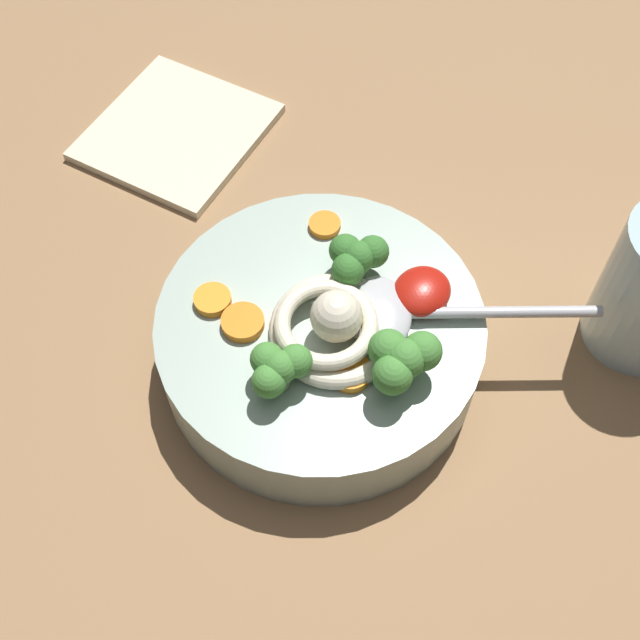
{
  "coord_description": "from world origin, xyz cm",
  "views": [
    {
      "loc": [
        20.7,
        16.6,
        55.64
      ],
      "look_at": [
        -2.62,
        -2.39,
        8.43
      ],
      "focal_mm": 46.27,
      "sensor_mm": 36.0,
      "label": 1
    }
  ],
  "objects_px": {
    "soup_bowl": "(320,339)",
    "folded_napkin": "(177,132)",
    "noodle_pile": "(333,325)",
    "soup_spoon": "(400,313)"
  },
  "relations": [
    {
      "from": "soup_bowl",
      "to": "soup_spoon",
      "type": "bearing_deg",
      "value": 129.68
    },
    {
      "from": "noodle_pile",
      "to": "folded_napkin",
      "type": "xyz_separation_m",
      "value": [
        -0.1,
        -0.25,
        -0.06
      ]
    },
    {
      "from": "soup_bowl",
      "to": "folded_napkin",
      "type": "height_order",
      "value": "soup_bowl"
    },
    {
      "from": "noodle_pile",
      "to": "folded_napkin",
      "type": "relative_size",
      "value": 0.69
    },
    {
      "from": "soup_bowl",
      "to": "noodle_pile",
      "type": "relative_size",
      "value": 2.3
    },
    {
      "from": "soup_spoon",
      "to": "folded_napkin",
      "type": "height_order",
      "value": "soup_spoon"
    },
    {
      "from": "noodle_pile",
      "to": "soup_bowl",
      "type": "bearing_deg",
      "value": -104.32
    },
    {
      "from": "soup_bowl",
      "to": "soup_spoon",
      "type": "relative_size",
      "value": 1.47
    },
    {
      "from": "soup_bowl",
      "to": "folded_napkin",
      "type": "relative_size",
      "value": 1.58
    },
    {
      "from": "noodle_pile",
      "to": "soup_spoon",
      "type": "xyz_separation_m",
      "value": [
        -0.04,
        0.03,
        -0.0
      ]
    }
  ]
}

